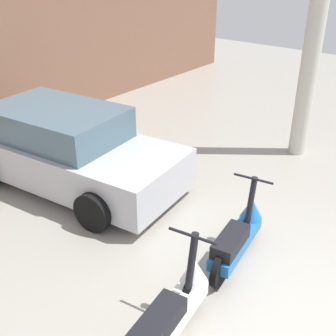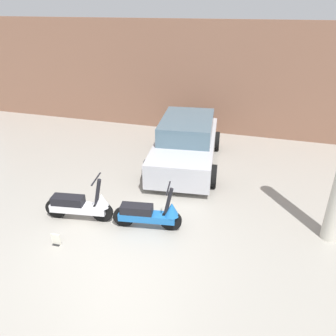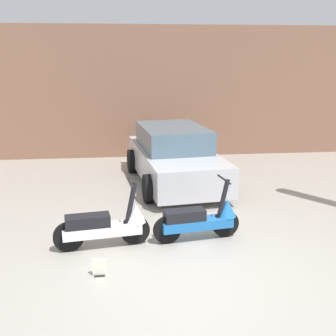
{
  "view_description": "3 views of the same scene",
  "coord_description": "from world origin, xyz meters",
  "px_view_note": "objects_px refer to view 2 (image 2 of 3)",
  "views": [
    {
      "loc": [
        -3.83,
        -1.14,
        3.87
      ],
      "look_at": [
        0.47,
        2.29,
        0.98
      ],
      "focal_mm": 45.0,
      "sensor_mm": 36.0,
      "label": 1
    },
    {
      "loc": [
        2.49,
        -4.62,
        4.54
      ],
      "look_at": [
        0.34,
        2.67,
        0.71
      ],
      "focal_mm": 35.0,
      "sensor_mm": 36.0,
      "label": 2
    },
    {
      "loc": [
        -0.89,
        -5.74,
        3.12
      ],
      "look_at": [
        0.0,
        2.54,
        0.91
      ],
      "focal_mm": 45.0,
      "sensor_mm": 36.0,
      "label": 3
    }
  ],
  "objects_px": {
    "scooter_front_right": "(150,214)",
    "car_rear_left": "(186,143)",
    "placard_near_left_scooter": "(56,240)",
    "scooter_front_left": "(81,205)"
  },
  "relations": [
    {
      "from": "scooter_front_right",
      "to": "car_rear_left",
      "type": "relative_size",
      "value": 0.36
    },
    {
      "from": "car_rear_left",
      "to": "placard_near_left_scooter",
      "type": "xyz_separation_m",
      "value": [
        -1.67,
        -4.61,
        -0.56
      ]
    },
    {
      "from": "scooter_front_right",
      "to": "car_rear_left",
      "type": "bearing_deg",
      "value": 81.82
    },
    {
      "from": "scooter_front_right",
      "to": "placard_near_left_scooter",
      "type": "height_order",
      "value": "scooter_front_right"
    },
    {
      "from": "placard_near_left_scooter",
      "to": "scooter_front_right",
      "type": "bearing_deg",
      "value": 32.62
    },
    {
      "from": "placard_near_left_scooter",
      "to": "scooter_front_left",
      "type": "bearing_deg",
      "value": 85.21
    },
    {
      "from": "scooter_front_right",
      "to": "placard_near_left_scooter",
      "type": "bearing_deg",
      "value": -156.17
    },
    {
      "from": "scooter_front_left",
      "to": "placard_near_left_scooter",
      "type": "distance_m",
      "value": 1.0
    },
    {
      "from": "scooter_front_left",
      "to": "scooter_front_right",
      "type": "relative_size",
      "value": 1.04
    },
    {
      "from": "scooter_front_right",
      "to": "scooter_front_left",
      "type": "bearing_deg",
      "value": 175.89
    }
  ]
}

